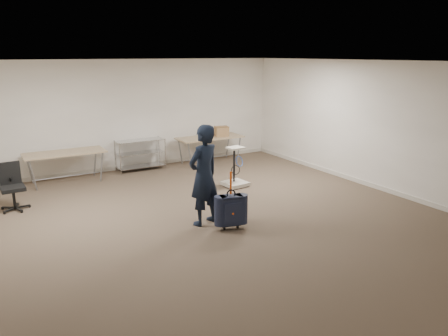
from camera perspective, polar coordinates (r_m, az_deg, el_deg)
ground at (r=7.90m, az=-0.44°, el=-7.04°), size 9.00×9.00×0.00m
room_shell at (r=9.04m, az=-4.77°, el=-3.91°), size 8.00×9.00×9.00m
folding_table_left at (r=10.72m, az=-20.09°, el=1.69°), size 1.80×0.75×0.73m
folding_table_right at (r=11.93m, az=-1.88°, el=3.84°), size 1.80×0.75×0.73m
wire_shelf at (r=11.46m, az=-10.87°, el=1.91°), size 1.22×0.47×0.80m
person at (r=7.56m, az=-2.65°, el=-0.96°), size 0.75×0.61×1.78m
suitcase at (r=7.46m, az=0.92°, el=-5.53°), size 0.42×0.30×1.02m
office_chair at (r=9.36m, az=-25.79°, el=-3.26°), size 0.55×0.55×0.91m
equipment_cart at (r=9.90m, az=1.49°, el=-1.05°), size 0.54×0.54×0.91m
cardboard_box at (r=12.01m, az=-0.32°, el=4.82°), size 0.41×0.34×0.27m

